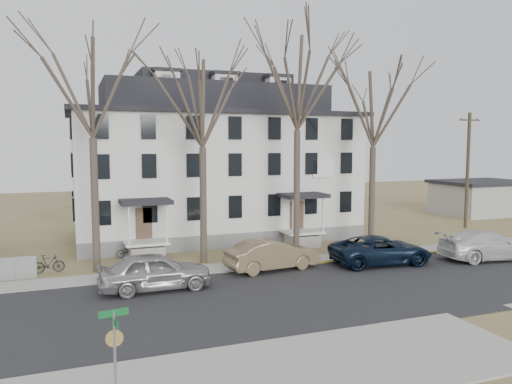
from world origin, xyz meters
name	(u,v)px	position (x,y,z in m)	size (l,w,h in m)	color
ground	(371,302)	(0.00, 0.00, 0.00)	(120.00, 120.00, 0.00)	olive
main_road	(347,290)	(0.00, 2.00, 0.00)	(120.00, 10.00, 0.04)	#27272A
far_sidewalk	(294,262)	(0.00, 8.00, 0.00)	(120.00, 2.00, 0.08)	#A09F97
near_sidewalk_left	(233,384)	(-8.00, -5.00, 0.00)	(20.00, 5.00, 0.08)	#A09F97
yellow_curb	(375,259)	(5.00, 7.10, 0.00)	(14.00, 0.25, 0.06)	gold
boarding_house	(214,165)	(-2.00, 17.95, 5.38)	(20.80, 12.36, 12.05)	slate
distant_building	(480,197)	(26.00, 20.00, 1.68)	(8.50, 6.50, 3.35)	#A09F97
tree_far_left	(91,79)	(-11.00, 9.80, 10.34)	(8.40, 8.40, 13.72)	#473B31
tree_mid_left	(202,97)	(-5.00, 9.80, 9.60)	(7.80, 7.80, 12.74)	#473B31
tree_center	(298,76)	(1.00, 9.80, 11.08)	(9.00, 9.00, 14.70)	#473B31
tree_mid_right	(374,103)	(6.50, 9.80, 9.60)	(7.80, 7.80, 12.74)	#473B31
utility_pole_far	(468,169)	(18.50, 14.00, 4.90)	(2.00, 0.28, 9.50)	#3D3023
car_silver	(155,272)	(-8.59, 5.13, 0.90)	(2.13, 5.29, 1.80)	#A1A1A1
car_tan	(272,255)	(-1.95, 6.71, 0.85)	(1.80, 5.16, 1.70)	brown
car_navy	(381,251)	(4.44, 5.71, 0.82)	(2.70, 5.87, 1.63)	black
car_white	(488,246)	(11.14, 4.42, 0.87)	(2.43, 5.97, 1.73)	silver
bicycle_left	(129,251)	(-9.00, 12.63, 0.40)	(0.53, 1.53, 0.81)	black
bicycle_right	(49,264)	(-13.45, 10.32, 0.49)	(0.46, 1.63, 0.98)	black
street_sign	(115,345)	(-11.31, -5.34, 1.79)	(0.77, 0.77, 2.72)	gray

